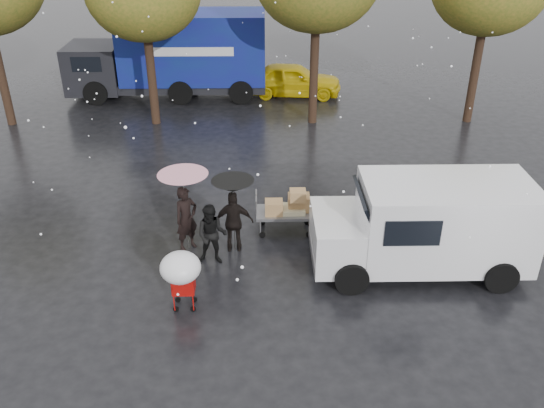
{
  "coord_description": "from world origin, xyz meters",
  "views": [
    {
      "loc": [
        0.56,
        -10.95,
        7.87
      ],
      "look_at": [
        0.78,
        1.0,
        1.33
      ],
      "focal_mm": 38.0,
      "sensor_mm": 36.0,
      "label": 1
    }
  ],
  "objects_px": {
    "vendor_cart": "(289,207)",
    "white_van": "(427,225)",
    "person_pink": "(186,219)",
    "blue_truck": "(174,55)",
    "yellow_taxi": "(293,80)",
    "person_black": "(234,222)",
    "shopping_cart": "(181,270)"
  },
  "relations": [
    {
      "from": "vendor_cart",
      "to": "blue_truck",
      "type": "height_order",
      "value": "blue_truck"
    },
    {
      "from": "yellow_taxi",
      "to": "shopping_cart",
      "type": "bearing_deg",
      "value": 173.44
    },
    {
      "from": "vendor_cart",
      "to": "shopping_cart",
      "type": "bearing_deg",
      "value": -125.99
    },
    {
      "from": "person_black",
      "to": "shopping_cart",
      "type": "xyz_separation_m",
      "value": [
        -0.98,
        -2.37,
        0.26
      ]
    },
    {
      "from": "vendor_cart",
      "to": "blue_truck",
      "type": "bearing_deg",
      "value": 110.89
    },
    {
      "from": "person_pink",
      "to": "white_van",
      "type": "relative_size",
      "value": 0.34
    },
    {
      "from": "vendor_cart",
      "to": "white_van",
      "type": "height_order",
      "value": "white_van"
    },
    {
      "from": "person_black",
      "to": "blue_truck",
      "type": "xyz_separation_m",
      "value": [
        -2.99,
        12.27,
        0.96
      ]
    },
    {
      "from": "person_pink",
      "to": "blue_truck",
      "type": "distance_m",
      "value": 12.33
    },
    {
      "from": "shopping_cart",
      "to": "blue_truck",
      "type": "xyz_separation_m",
      "value": [
        -2.01,
        14.64,
        0.69
      ]
    },
    {
      "from": "person_black",
      "to": "blue_truck",
      "type": "relative_size",
      "value": 0.19
    },
    {
      "from": "vendor_cart",
      "to": "shopping_cart",
      "type": "height_order",
      "value": "shopping_cart"
    },
    {
      "from": "person_black",
      "to": "vendor_cart",
      "type": "xyz_separation_m",
      "value": [
        1.36,
        0.86,
        -0.07
      ]
    },
    {
      "from": "vendor_cart",
      "to": "white_van",
      "type": "xyz_separation_m",
      "value": [
        3.09,
        -1.68,
        0.43
      ]
    },
    {
      "from": "person_pink",
      "to": "person_black",
      "type": "xyz_separation_m",
      "value": [
        1.16,
        -0.11,
        -0.04
      ]
    },
    {
      "from": "shopping_cart",
      "to": "yellow_taxi",
      "type": "xyz_separation_m",
      "value": [
        3.02,
        14.56,
        -0.36
      ]
    },
    {
      "from": "person_pink",
      "to": "white_van",
      "type": "bearing_deg",
      "value": -50.01
    },
    {
      "from": "person_pink",
      "to": "shopping_cart",
      "type": "height_order",
      "value": "person_pink"
    },
    {
      "from": "person_black",
      "to": "yellow_taxi",
      "type": "height_order",
      "value": "person_black"
    },
    {
      "from": "vendor_cart",
      "to": "yellow_taxi",
      "type": "height_order",
      "value": "yellow_taxi"
    },
    {
      "from": "person_pink",
      "to": "person_black",
      "type": "relative_size",
      "value": 1.05
    },
    {
      "from": "blue_truck",
      "to": "yellow_taxi",
      "type": "xyz_separation_m",
      "value": [
        5.03,
        -0.08,
        -1.06
      ]
    },
    {
      "from": "shopping_cart",
      "to": "blue_truck",
      "type": "height_order",
      "value": "blue_truck"
    },
    {
      "from": "vendor_cart",
      "to": "yellow_taxi",
      "type": "relative_size",
      "value": 0.37
    },
    {
      "from": "shopping_cart",
      "to": "person_pink",
      "type": "bearing_deg",
      "value": 94.18
    },
    {
      "from": "blue_truck",
      "to": "yellow_taxi",
      "type": "relative_size",
      "value": 2.02
    },
    {
      "from": "blue_truck",
      "to": "vendor_cart",
      "type": "bearing_deg",
      "value": -69.11
    },
    {
      "from": "shopping_cart",
      "to": "yellow_taxi",
      "type": "height_order",
      "value": "shopping_cart"
    },
    {
      "from": "yellow_taxi",
      "to": "blue_truck",
      "type": "bearing_deg",
      "value": 94.23
    },
    {
      "from": "vendor_cart",
      "to": "blue_truck",
      "type": "relative_size",
      "value": 0.18
    },
    {
      "from": "vendor_cart",
      "to": "white_van",
      "type": "distance_m",
      "value": 3.54
    },
    {
      "from": "person_black",
      "to": "shopping_cart",
      "type": "bearing_deg",
      "value": 66.28
    }
  ]
}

